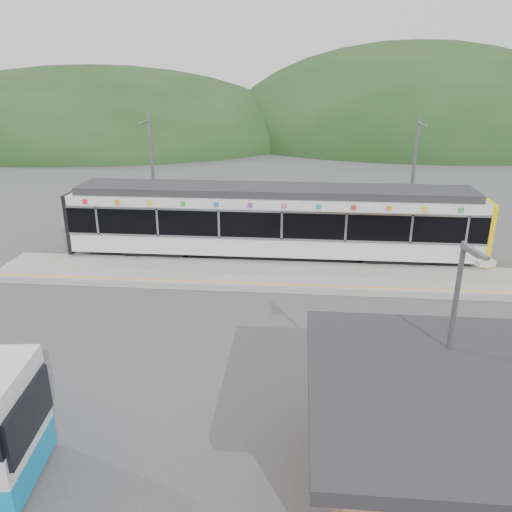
{
  "coord_description": "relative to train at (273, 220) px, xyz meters",
  "views": [
    {
      "loc": [
        1.1,
        -18.07,
        9.06
      ],
      "look_at": [
        -0.61,
        1.0,
        1.96
      ],
      "focal_mm": 35.0,
      "sensor_mm": 36.0,
      "label": 1
    }
  ],
  "objects": [
    {
      "name": "yellow_line",
      "position": [
        0.19,
        -4.0,
        -1.76
      ],
      "size": [
        26.0,
        0.1,
        0.01
      ],
      "primitive_type": "cube",
      "color": "yellow",
      "rests_on": "platform"
    },
    {
      "name": "catenary_mast_east",
      "position": [
        7.19,
        2.56,
        1.58
      ],
      "size": [
        0.18,
        1.8,
        7.0
      ],
      "color": "slate",
      "rests_on": "ground"
    },
    {
      "name": "hills",
      "position": [
        6.38,
        -0.71,
        -2.06
      ],
      "size": [
        146.0,
        149.0,
        26.0
      ],
      "color": "#1E3D19",
      "rests_on": "ground"
    },
    {
      "name": "lamp_post",
      "position": [
        4.86,
        -13.66,
        1.3
      ],
      "size": [
        0.38,
        1.03,
        5.62
      ],
      "rotation": [
        0.0,
        0.0,
        0.22
      ],
      "color": "slate",
      "rests_on": "ground"
    },
    {
      "name": "train",
      "position": [
        0.0,
        0.0,
        0.0
      ],
      "size": [
        20.44,
        3.01,
        3.74
      ],
      "color": "black",
      "rests_on": "ground"
    },
    {
      "name": "catenary_mast_west",
      "position": [
        -6.81,
        2.56,
        1.58
      ],
      "size": [
        0.18,
        1.8,
        7.0
      ],
      "color": "slate",
      "rests_on": "ground"
    },
    {
      "name": "platform",
      "position": [
        0.19,
        -2.7,
        -1.91
      ],
      "size": [
        26.0,
        3.2,
        0.3
      ],
      "primitive_type": "cube",
      "color": "#9E9E99",
      "rests_on": "ground"
    },
    {
      "name": "ground",
      "position": [
        0.19,
        -6.0,
        -2.06
      ],
      "size": [
        120.0,
        120.0,
        0.0
      ],
      "primitive_type": "plane",
      "color": "#4C4C4F",
      "rests_on": "ground"
    }
  ]
}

